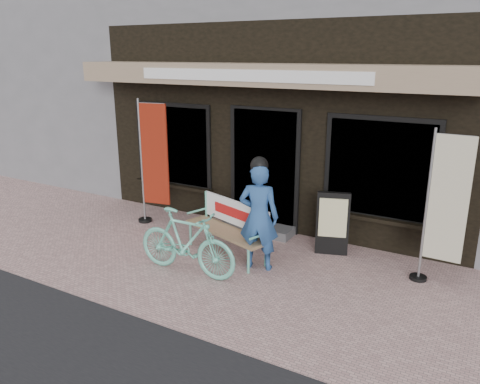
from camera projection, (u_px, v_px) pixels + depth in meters
The scene contains 9 objects.
ground at pixel (203, 269), 6.94m from camera, with size 70.00×70.00×0.00m, color #BF9692.
storefront at pixel (327, 58), 10.23m from camera, with size 7.00×6.77×6.00m.
neighbor_left_near at pixel (74, 49), 14.64m from camera, with size 10.00×7.00×6.40m, color slate.
bench at pixel (230, 224), 7.35m from camera, with size 1.64×0.88×0.86m.
person at pixel (259, 215), 6.77m from camera, with size 0.66×0.52×1.70m.
bicycle at pixel (186, 242), 6.70m from camera, with size 0.45×1.60×0.96m, color #68CBAF.
nobori_red at pixel (153, 161), 8.51m from camera, with size 0.69×0.29×2.32m.
nobori_cream at pixel (444, 207), 6.21m from camera, with size 0.63×0.24×2.16m.
menu_stand at pixel (333, 223), 7.33m from camera, with size 0.51×0.26×1.02m.
Camera 1 is at (3.60, -5.24, 3.08)m, focal length 35.00 mm.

